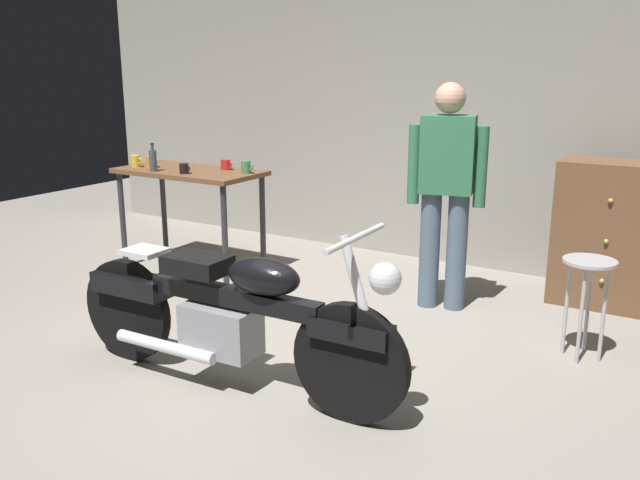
{
  "coord_description": "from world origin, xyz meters",
  "views": [
    {
      "loc": [
        2.28,
        -3.03,
        1.8
      ],
      "look_at": [
        -0.0,
        0.7,
        0.65
      ],
      "focal_mm": 37.9,
      "sensor_mm": 36.0,
      "label": 1
    }
  ],
  "objects": [
    {
      "name": "back_wall",
      "position": [
        0.0,
        2.8,
        1.55
      ],
      "size": [
        8.0,
        0.12,
        3.1
      ],
      "primitive_type": "cube",
      "color": "gray",
      "rests_on": "ground_plane"
    },
    {
      "name": "mug_orange_travel",
      "position": [
        -2.11,
        1.27,
        0.95
      ],
      "size": [
        0.12,
        0.09,
        0.1
      ],
      "color": "orange",
      "rests_on": "workbench"
    },
    {
      "name": "motorcycle",
      "position": [
        0.0,
        -0.28,
        0.45
      ],
      "size": [
        2.19,
        0.6,
        1.0
      ],
      "rotation": [
        0.0,
        0.0,
        0.03
      ],
      "color": "black",
      "rests_on": "ground_plane"
    },
    {
      "name": "ground_plane",
      "position": [
        0.0,
        0.0,
        0.0
      ],
      "size": [
        12.0,
        12.0,
        0.0
      ],
      "primitive_type": "plane",
      "color": "gray"
    },
    {
      "name": "person_standing",
      "position": [
        0.53,
        1.59,
        0.93
      ],
      "size": [
        0.55,
        0.31,
        1.67
      ],
      "rotation": [
        0.0,
        0.0,
        3.4
      ],
      "color": "slate",
      "rests_on": "ground_plane"
    },
    {
      "name": "bottle",
      "position": [
        -1.94,
        1.12,
        1.0
      ],
      "size": [
        0.06,
        0.06,
        0.24
      ],
      "color": "#3F4C59",
      "rests_on": "workbench"
    },
    {
      "name": "mug_black_matte",
      "position": [
        -1.62,
        1.16,
        0.94
      ],
      "size": [
        0.11,
        0.08,
        0.09
      ],
      "color": "black",
      "rests_on": "workbench"
    },
    {
      "name": "mug_green_speckled",
      "position": [
        -1.18,
        1.44,
        0.95
      ],
      "size": [
        0.12,
        0.08,
        0.11
      ],
      "color": "#3D7F4C",
      "rests_on": "workbench"
    },
    {
      "name": "wooden_dresser",
      "position": [
        1.58,
        2.3,
        0.55
      ],
      "size": [
        0.8,
        0.47,
        1.1
      ],
      "color": "brown",
      "rests_on": "ground_plane"
    },
    {
      "name": "mug_red_diner",
      "position": [
        -1.46,
        1.51,
        0.94
      ],
      "size": [
        0.12,
        0.09,
        0.09
      ],
      "color": "red",
      "rests_on": "workbench"
    },
    {
      "name": "workbench",
      "position": [
        -1.74,
        1.35,
        0.79
      ],
      "size": [
        1.3,
        0.64,
        0.9
      ],
      "color": "brown",
      "rests_on": "ground_plane"
    },
    {
      "name": "shop_stool",
      "position": [
        1.63,
        1.19,
        0.5
      ],
      "size": [
        0.32,
        0.32,
        0.64
      ],
      "color": "#B2B2B7",
      "rests_on": "ground_plane"
    },
    {
      "name": "mug_yellow_tall",
      "position": [
        -2.25,
        1.22,
        0.95
      ],
      "size": [
        0.11,
        0.08,
        0.1
      ],
      "color": "yellow",
      "rests_on": "workbench"
    }
  ]
}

